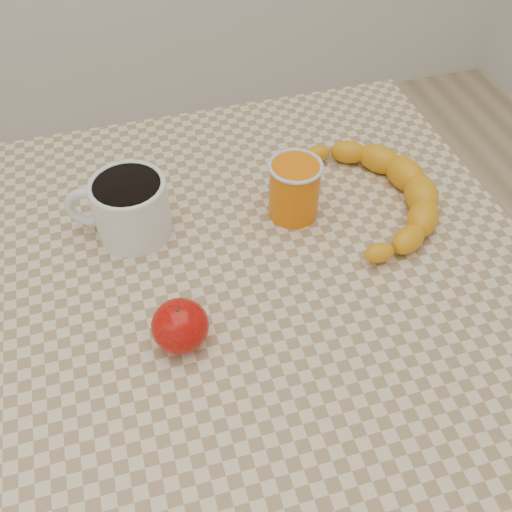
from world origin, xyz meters
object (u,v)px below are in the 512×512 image
object	(u,v)px
coffee_mug	(129,206)
orange_juice_glass	(294,189)
table	(256,303)
banana	(377,193)
apple	(180,326)

from	to	relation	value
coffee_mug	orange_juice_glass	xyz separation A→B (m)	(0.24, -0.03, -0.00)
table	coffee_mug	xyz separation A→B (m)	(-0.16, 0.12, 0.14)
orange_juice_glass	coffee_mug	bearing A→B (deg)	173.19
coffee_mug	banana	xyz separation A→B (m)	(0.37, -0.05, -0.03)
coffee_mug	banana	world-z (taller)	coffee_mug
apple	banana	size ratio (longest dim) A/B	0.25
table	orange_juice_glass	distance (m)	0.18
apple	table	bearing A→B (deg)	37.52
banana	coffee_mug	bearing A→B (deg)	-178.81
table	banana	xyz separation A→B (m)	(0.21, 0.07, 0.11)
coffee_mug	apple	distance (m)	0.22
coffee_mug	banana	distance (m)	0.37
orange_juice_glass	apple	size ratio (longest dim) A/B	1.08
table	apple	size ratio (longest dim) A/B	9.23
apple	orange_juice_glass	bearing A→B (deg)	41.34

